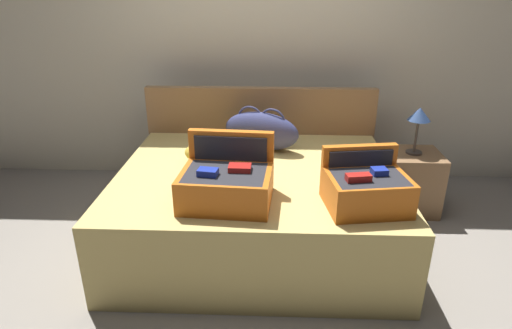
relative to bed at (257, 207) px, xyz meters
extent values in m
plane|color=gray|center=(0.00, -0.40, -0.28)|extent=(12.00, 12.00, 0.00)
cube|color=beige|center=(0.00, 1.25, 1.02)|extent=(8.00, 0.10, 2.60)
cube|color=tan|center=(0.00, 0.00, 0.00)|extent=(1.88, 1.55, 0.55)
cube|color=olive|center=(0.00, 0.82, 0.20)|extent=(1.92, 0.08, 0.94)
cube|color=#D16619|center=(-0.16, -0.47, 0.37)|extent=(0.54, 0.41, 0.20)
cube|color=#28282D|center=(-0.16, -0.47, 0.40)|extent=(0.47, 0.36, 0.14)
cube|color=#1E33A5|center=(-0.25, -0.51, 0.49)|extent=(0.12, 0.09, 0.04)
cube|color=#B21E19|center=(-0.08, -0.44, 0.49)|extent=(0.13, 0.09, 0.04)
cube|color=#D16619|center=(-0.14, -0.26, 0.46)|extent=(0.52, 0.09, 0.38)
cube|color=#28282D|center=(-0.15, -0.29, 0.46)|extent=(0.44, 0.04, 0.32)
cube|color=#D16619|center=(0.64, -0.50, 0.37)|extent=(0.49, 0.38, 0.20)
cube|color=#28282D|center=(0.64, -0.50, 0.40)|extent=(0.43, 0.33, 0.14)
cube|color=#B21E19|center=(0.57, -0.55, 0.49)|extent=(0.14, 0.08, 0.04)
cube|color=#1E33A5|center=(0.70, -0.46, 0.49)|extent=(0.09, 0.08, 0.04)
cube|color=#D16619|center=(0.62, -0.32, 0.43)|extent=(0.45, 0.11, 0.32)
cube|color=#28282D|center=(0.62, -0.35, 0.43)|extent=(0.38, 0.07, 0.27)
ellipsoid|color=navy|center=(0.02, 0.43, 0.42)|extent=(0.63, 0.41, 0.29)
torus|color=navy|center=(-0.07, 0.46, 0.50)|extent=(0.20, 0.09, 0.21)
torus|color=navy|center=(0.10, 0.40, 0.50)|extent=(0.20, 0.09, 0.21)
ellipsoid|color=gold|center=(-0.28, 0.10, 0.36)|extent=(0.50, 0.31, 0.17)
cube|color=olive|center=(1.22, 0.53, -0.03)|extent=(0.44, 0.40, 0.50)
cylinder|color=#3F3833|center=(1.22, 0.53, 0.23)|extent=(0.12, 0.12, 0.01)
cylinder|color=#4C443D|center=(1.22, 0.53, 0.36)|extent=(0.02, 0.02, 0.25)
cone|color=navy|center=(1.22, 0.53, 0.54)|extent=(0.17, 0.17, 0.10)
camera|label=1|loc=(0.10, -2.67, 1.46)|focal=30.09mm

